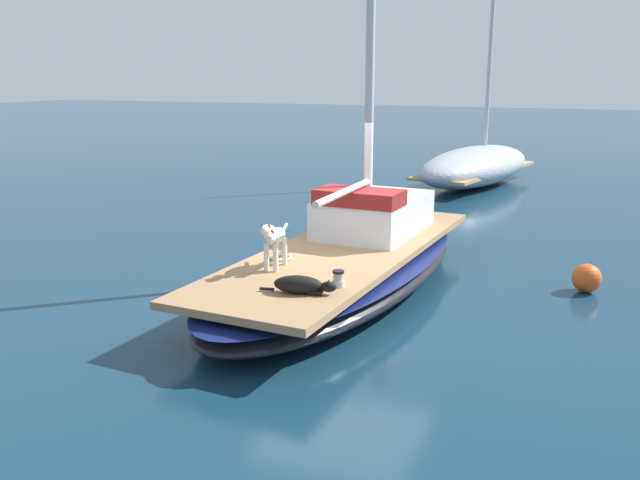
# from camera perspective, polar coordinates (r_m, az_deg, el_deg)

# --- Properties ---
(ground_plane) EXTENTS (120.00, 120.00, 0.00)m
(ground_plane) POSITION_cam_1_polar(r_m,az_deg,el_deg) (10.62, 2.06, -4.11)
(ground_plane) COLOR #143347
(sailboat_main) EXTENTS (2.96, 7.38, 0.66)m
(sailboat_main) POSITION_cam_1_polar(r_m,az_deg,el_deg) (10.52, 2.08, -2.37)
(sailboat_main) COLOR black
(sailboat_main) RESTS_ON ground
(mast_main) EXTENTS (0.14, 2.27, 6.46)m
(mast_main) POSITION_cam_1_polar(r_m,az_deg,el_deg) (10.79, 3.93, 15.24)
(mast_main) COLOR silver
(mast_main) RESTS_ON sailboat_main
(cabin_house) EXTENTS (1.53, 2.30, 0.84)m
(cabin_house) POSITION_cam_1_polar(r_m,az_deg,el_deg) (11.36, 4.42, 2.28)
(cabin_house) COLOR silver
(cabin_house) RESTS_ON sailboat_main
(dog_white) EXTENTS (0.27, 0.94, 0.70)m
(dog_white) POSITION_cam_1_polar(r_m,az_deg,el_deg) (9.25, -3.84, 0.12)
(dog_white) COLOR silver
(dog_white) RESTS_ON sailboat_main
(dog_black) EXTENTS (0.95, 0.39, 0.22)m
(dog_black) POSITION_cam_1_polar(r_m,az_deg,el_deg) (8.27, -1.58, -3.77)
(dog_black) COLOR black
(dog_black) RESTS_ON sailboat_main
(deck_winch) EXTENTS (0.16, 0.16, 0.21)m
(deck_winch) POSITION_cam_1_polar(r_m,az_deg,el_deg) (8.53, 1.54, -3.28)
(deck_winch) COLOR #B7B7BC
(deck_winch) RESTS_ON sailboat_main
(coiled_rope) EXTENTS (0.32, 0.32, 0.04)m
(coiled_rope) POSITION_cam_1_polar(r_m,az_deg,el_deg) (9.82, -3.28, -1.47)
(coiled_rope) COLOR beige
(coiled_rope) RESTS_ON sailboat_main
(moored_boat_far_astern) EXTENTS (3.40, 6.43, 7.31)m
(moored_boat_far_astern) POSITION_cam_1_polar(r_m,az_deg,el_deg) (20.93, 12.89, 6.12)
(moored_boat_far_astern) COLOR #B2B7C1
(moored_boat_far_astern) RESTS_ON ground
(mooring_buoy) EXTENTS (0.44, 0.44, 0.44)m
(mooring_buoy) POSITION_cam_1_polar(r_m,az_deg,el_deg) (11.18, 21.36, -2.98)
(mooring_buoy) COLOR #E55119
(mooring_buoy) RESTS_ON ground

